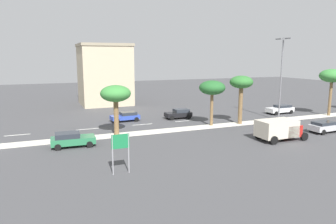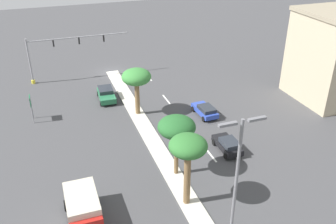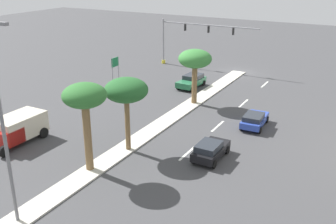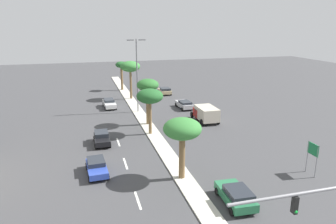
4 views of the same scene
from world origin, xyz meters
TOP-DOWN VIEW (x-y plane):
  - ground_plane at (0.00, 28.43)m, footprint 160.00×160.00m
  - median_curb at (0.00, 36.55)m, footprint 1.80×73.10m
  - lane_stripe_front at (-4.72, 4.00)m, footprint 0.20×2.80m
  - lane_stripe_inboard at (-4.72, 11.95)m, footprint 0.20×2.80m
  - lane_stripe_rear at (-4.72, 19.17)m, footprint 0.20×2.80m
  - lane_stripe_trailing at (-4.72, 25.41)m, footprint 0.20×2.80m
  - lane_stripe_leading at (-4.72, 43.71)m, footprint 0.20×2.80m
  - directional_road_sign at (11.85, 12.12)m, footprint 0.10×1.39m
  - commercial_building at (-25.12, 18.34)m, footprint 9.14×9.35m
  - palm_tree_near at (-0.14, 14.60)m, footprint 3.44×3.44m
  - palm_tree_rear at (-0.36, 27.19)m, footprint 3.36×3.36m
  - palm_tree_front at (0.23, 31.22)m, footprint 3.04×3.04m
  - palm_tree_left at (0.33, 47.35)m, footprint 3.64×3.64m
  - street_lamp_trailing at (-0.04, 38.00)m, footprint 2.90×0.24m
  - sedan_black_front at (-6.64, 25.39)m, footprint 1.86×3.83m
  - sedan_silver_center at (7.85, 38.17)m, footprint 2.07×4.53m
  - sedan_green_right at (2.68, 9.37)m, footprint 2.24×4.37m
  - sedan_blue_mid at (-7.64, 17.68)m, footprint 2.06×4.04m
  - sedan_white_inboard at (-4.23, 42.05)m, footprint 2.08×4.54m
  - box_truck at (8.56, 30.43)m, footprint 2.73×5.29m

SIDE VIEW (x-z plane):
  - ground_plane at x=0.00m, z-range 0.00..0.00m
  - lane_stripe_front at x=-4.72m, z-range 0.00..0.01m
  - lane_stripe_inboard at x=-4.72m, z-range 0.00..0.01m
  - lane_stripe_rear at x=-4.72m, z-range 0.00..0.01m
  - lane_stripe_trailing at x=-4.72m, z-range 0.00..0.01m
  - lane_stripe_leading at x=-4.72m, z-range 0.00..0.01m
  - median_curb at x=0.00m, z-range 0.00..0.12m
  - sedan_blue_mid at x=-7.64m, z-range 0.06..1.36m
  - sedan_silver_center at x=7.85m, z-range 0.07..1.40m
  - sedan_black_front at x=-6.64m, z-range 0.05..1.46m
  - sedan_white_inboard at x=-4.23m, z-range 0.06..1.45m
  - sedan_green_right at x=2.68m, z-range 0.05..1.52m
  - box_truck at x=8.56m, z-range 0.13..2.37m
  - directional_road_sign at x=11.85m, z-range 0.67..3.80m
  - palm_tree_near at x=-0.14m, z-range 1.87..7.56m
  - palm_tree_rear at x=-0.36m, z-range 2.03..7.87m
  - palm_tree_front at x=0.23m, z-range 2.21..8.61m
  - commercial_building at x=-25.12m, z-range 0.02..11.34m
  - palm_tree_left at x=0.33m, z-range 2.51..9.54m
  - street_lamp_trailing at x=-0.04m, z-range 0.99..12.39m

